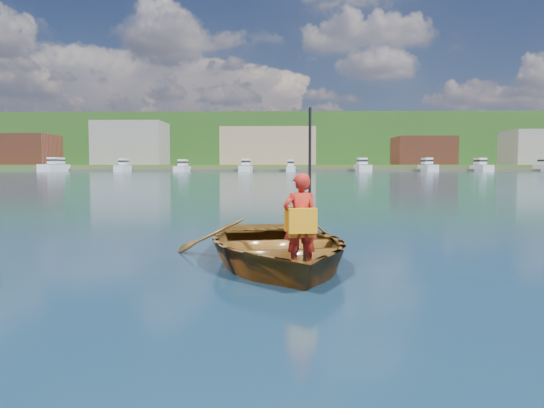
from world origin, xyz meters
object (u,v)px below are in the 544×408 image
(marina_yachts, at_px, (296,167))
(child_paddler, at_px, (301,221))
(rowboat, at_px, (275,246))
(dock, at_px, (296,170))

(marina_yachts, bearing_deg, child_paddler, -91.13)
(child_paddler, distance_m, marina_yachts, 145.05)
(rowboat, relative_size, dock, 0.03)
(rowboat, distance_m, dock, 148.90)
(child_paddler, xyz_separation_m, dock, (2.96, 149.72, -0.29))
(rowboat, bearing_deg, dock, 88.74)
(child_paddler, distance_m, dock, 149.75)
(rowboat, bearing_deg, marina_yachts, 88.74)
(rowboat, bearing_deg, child_paddler, -69.38)
(rowboat, xyz_separation_m, dock, (3.28, 148.86, 0.15))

